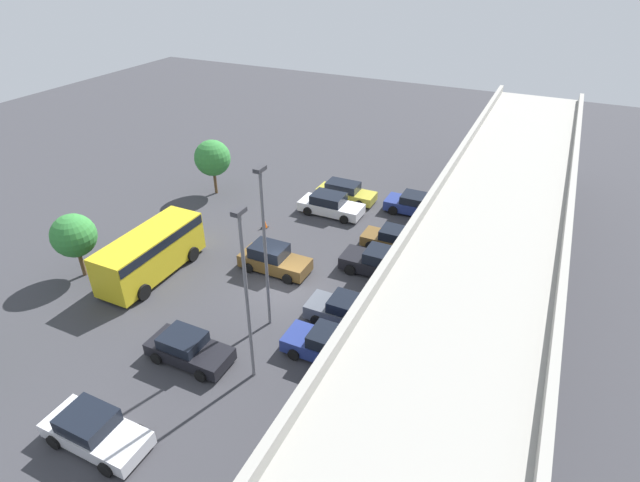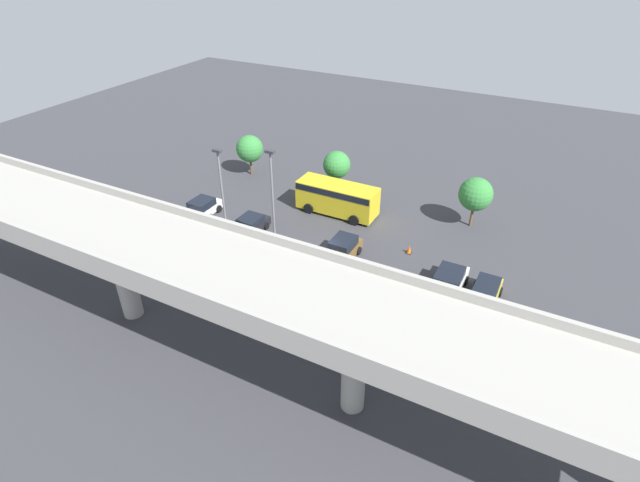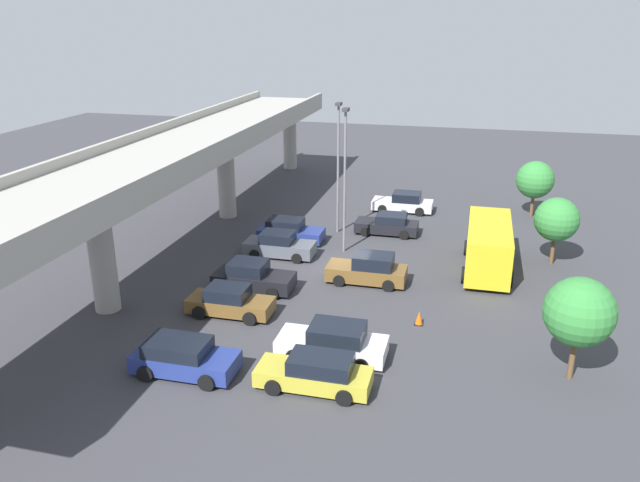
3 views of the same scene
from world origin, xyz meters
name	(u,v)px [view 3 (image 3 of 3)]	position (x,y,z in m)	size (l,w,h in m)	color
ground_plane	(347,270)	(0.00, 0.00, 0.00)	(105.09, 105.09, 0.00)	#38383D
highway_overpass	(172,161)	(0.00, 10.96, 6.08)	(50.34, 6.50, 7.45)	#9E9B93
parked_car_0	(183,357)	(-12.83, 4.41, 0.74)	(2.18, 4.42, 1.52)	navy
parked_car_1	(333,342)	(-9.97, -1.44, 0.73)	(2.22, 4.86, 1.58)	silver
parked_car_2	(230,302)	(-7.15, 4.61, 0.71)	(2.00, 4.35, 1.52)	brown
parked_car_3	(253,277)	(-4.02, 4.52, 0.76)	(2.16, 4.43, 1.66)	black
parked_car_4	(368,270)	(-1.47, -1.51, 0.79)	(2.08, 4.50, 1.72)	brown
parked_car_5	(279,245)	(1.24, 4.66, 0.72)	(2.06, 4.42, 1.58)	#515660
parked_car_6	(290,231)	(4.05, 4.83, 0.73)	(2.08, 4.35, 1.55)	navy
parked_car_7	(388,225)	(7.20, -1.35, 0.67)	(2.09, 4.30, 1.44)	black
parked_car_8	(404,203)	(12.74, -1.76, 0.70)	(2.13, 4.61, 1.51)	silver
parked_car_9	(316,373)	(-12.58, -1.31, 0.71)	(1.97, 4.71, 1.49)	gold
shuttle_bus	(489,243)	(2.13, -8.05, 1.69)	(7.32, 2.80, 2.84)	gold
lamp_post_near_aisle	(338,159)	(6.72, 2.13, 5.19)	(0.70, 0.35, 8.98)	slate
lamp_post_mid_lot	(345,171)	(3.09, 0.89, 5.28)	(0.70, 0.35, 9.16)	slate
tree_front_left	(579,312)	(-9.21, -11.48, 3.07)	(2.88, 2.88, 4.52)	brown
tree_front_centre	(557,220)	(4.12, -11.91, 2.84)	(2.65, 2.65, 4.18)	brown
tree_front_right	(535,180)	(13.82, -11.32, 2.85)	(2.78, 2.78, 4.24)	brown
traffic_cone	(419,318)	(-5.90, -4.84, 0.33)	(0.44, 0.44, 0.70)	black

